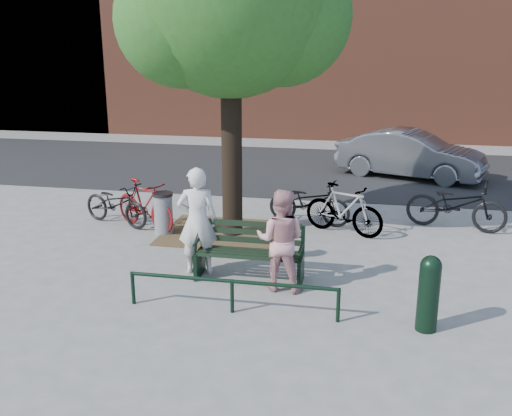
% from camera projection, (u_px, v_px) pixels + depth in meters
% --- Properties ---
extents(ground, '(90.00, 90.00, 0.00)m').
position_uv_depth(ground, '(249.00, 279.00, 9.31)').
color(ground, gray).
rests_on(ground, ground).
extents(dirt_pit, '(2.40, 2.00, 0.02)m').
position_uv_depth(dirt_pit, '(223.00, 233.00, 11.56)').
color(dirt_pit, brown).
rests_on(dirt_pit, ground).
extents(road, '(40.00, 7.00, 0.01)m').
position_uv_depth(road, '(306.00, 170.00, 17.31)').
color(road, black).
rests_on(road, ground).
extents(park_bench, '(1.74, 0.54, 0.97)m').
position_uv_depth(park_bench, '(250.00, 250.00, 9.25)').
color(park_bench, black).
rests_on(park_bench, ground).
extents(guard_railing, '(3.06, 0.06, 0.51)m').
position_uv_depth(guard_railing, '(232.00, 286.00, 8.06)').
color(guard_railing, black).
rests_on(guard_railing, ground).
extents(street_tree, '(4.20, 3.80, 6.50)m').
position_uv_depth(street_tree, '(233.00, 2.00, 10.28)').
color(street_tree, black).
rests_on(street_tree, ground).
extents(person_left, '(0.74, 0.56, 1.80)m').
position_uv_depth(person_left, '(197.00, 221.00, 9.36)').
color(person_left, beige).
rests_on(person_left, ground).
extents(person_right, '(0.82, 0.65, 1.61)m').
position_uv_depth(person_right, '(281.00, 240.00, 8.75)').
color(person_right, tan).
rests_on(person_right, ground).
extents(bollard, '(0.28, 0.28, 1.06)m').
position_uv_depth(bollard, '(429.00, 291.00, 7.53)').
color(bollard, black).
rests_on(bollard, ground).
extents(litter_bin, '(0.41, 0.41, 0.84)m').
position_uv_depth(litter_bin, '(163.00, 213.00, 11.45)').
color(litter_bin, gray).
rests_on(litter_bin, ground).
extents(bicycle_a, '(1.83, 1.19, 0.91)m').
position_uv_depth(bicycle_a, '(116.00, 204.00, 12.00)').
color(bicycle_a, black).
rests_on(bicycle_a, ground).
extents(bicycle_b, '(1.73, 1.25, 1.03)m').
position_uv_depth(bicycle_b, '(145.00, 205.00, 11.73)').
color(bicycle_b, '#630E0E').
rests_on(bicycle_b, ground).
extents(bicycle_c, '(1.89, 1.01, 0.94)m').
position_uv_depth(bicycle_c, '(309.00, 202.00, 12.06)').
color(bicycle_c, black).
rests_on(bicycle_c, ground).
extents(bicycle_d, '(1.75, 1.12, 1.02)m').
position_uv_depth(bicycle_d, '(344.00, 209.00, 11.41)').
color(bicycle_d, gray).
rests_on(bicycle_d, ground).
extents(bicycle_e, '(2.10, 1.14, 1.05)m').
position_uv_depth(bicycle_e, '(456.00, 205.00, 11.69)').
color(bicycle_e, black).
rests_on(bicycle_e, ground).
extents(parked_car, '(4.32, 2.72, 1.34)m').
position_uv_depth(parked_car, '(410.00, 154.00, 16.15)').
color(parked_car, slate).
rests_on(parked_car, ground).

